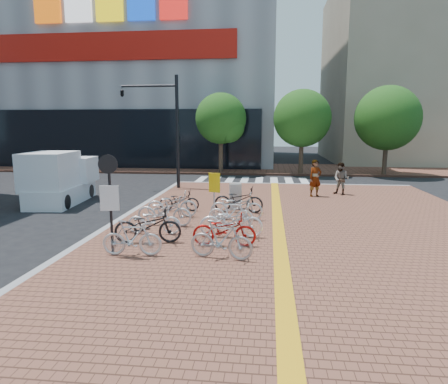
# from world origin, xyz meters

# --- Properties ---
(ground) EXTENTS (120.00, 120.00, 0.00)m
(ground) POSITION_xyz_m (0.00, 0.00, 0.00)
(ground) COLOR black
(ground) RESTS_ON ground
(sidewalk) EXTENTS (14.00, 34.00, 0.15)m
(sidewalk) POSITION_xyz_m (3.00, -5.00, 0.07)
(sidewalk) COLOR brown
(sidewalk) RESTS_ON ground
(tactile_strip) EXTENTS (0.40, 34.00, 0.01)m
(tactile_strip) POSITION_xyz_m (2.00, -5.00, 0.16)
(tactile_strip) COLOR gold
(tactile_strip) RESTS_ON sidewalk
(kerb_west) EXTENTS (0.25, 34.00, 0.15)m
(kerb_west) POSITION_xyz_m (-4.00, -5.00, 0.08)
(kerb_west) COLOR gray
(kerb_west) RESTS_ON ground
(kerb_north) EXTENTS (14.00, 0.25, 0.15)m
(kerb_north) POSITION_xyz_m (3.00, 12.00, 0.08)
(kerb_north) COLOR gray
(kerb_north) RESTS_ON ground
(far_sidewalk) EXTENTS (70.00, 8.00, 0.15)m
(far_sidewalk) POSITION_xyz_m (0.00, 21.00, 0.07)
(far_sidewalk) COLOR brown
(far_sidewalk) RESTS_ON ground
(department_store) EXTENTS (36.00, 24.27, 28.00)m
(department_store) POSITION_xyz_m (-15.99, 31.95, 13.98)
(department_store) COLOR gray
(department_store) RESTS_ON ground
(building_beige) EXTENTS (20.00, 18.00, 18.00)m
(building_beige) POSITION_xyz_m (18.00, 32.00, 9.00)
(building_beige) COLOR gray
(building_beige) RESTS_ON ground
(crosswalk) EXTENTS (7.50, 4.00, 0.01)m
(crosswalk) POSITION_xyz_m (0.50, 14.00, 0.01)
(crosswalk) COLOR silver
(crosswalk) RESTS_ON ground
(street_trees) EXTENTS (16.20, 4.60, 6.35)m
(street_trees) POSITION_xyz_m (5.04, 17.45, 4.10)
(street_trees) COLOR #38281E
(street_trees) RESTS_ON far_sidewalk
(bike_0) EXTENTS (1.66, 0.55, 0.99)m
(bike_0) POSITION_xyz_m (-2.03, -2.44, 0.64)
(bike_0) COLOR silver
(bike_0) RESTS_ON sidewalk
(bike_1) EXTENTS (2.09, 1.00, 1.06)m
(bike_1) POSITION_xyz_m (-1.97, -1.20, 0.68)
(bike_1) COLOR black
(bike_1) RESTS_ON sidewalk
(bike_2) EXTENTS (1.78, 0.67, 0.92)m
(bike_2) POSITION_xyz_m (-2.07, -0.22, 0.61)
(bike_2) COLOR white
(bike_2) RESTS_ON sidewalk
(bike_3) EXTENTS (2.04, 0.85, 1.04)m
(bike_3) POSITION_xyz_m (-2.02, 0.91, 0.67)
(bike_3) COLOR silver
(bike_3) RESTS_ON sidewalk
(bike_4) EXTENTS (2.00, 0.95, 1.01)m
(bike_4) POSITION_xyz_m (-2.08, 2.27, 0.66)
(bike_4) COLOR silver
(bike_4) RESTS_ON sidewalk
(bike_5) EXTENTS (1.69, 0.67, 0.87)m
(bike_5) POSITION_xyz_m (-2.05, 3.41, 0.59)
(bike_5) COLOR black
(bike_5) RESTS_ON sidewalk
(bike_6) EXTENTS (1.79, 0.81, 1.04)m
(bike_6) POSITION_xyz_m (0.41, -2.43, 0.67)
(bike_6) COLOR #A7A6AB
(bike_6) RESTS_ON sidewalk
(bike_7) EXTENTS (1.88, 0.69, 0.98)m
(bike_7) POSITION_xyz_m (0.36, -1.27, 0.64)
(bike_7) COLOR #9E0E0B
(bike_7) RESTS_ON sidewalk
(bike_8) EXTENTS (2.04, 0.77, 1.06)m
(bike_8) POSITION_xyz_m (0.47, -0.31, 0.68)
(bike_8) COLOR white
(bike_8) RESTS_ON sidewalk
(bike_9) EXTENTS (1.67, 0.70, 0.98)m
(bike_9) POSITION_xyz_m (0.33, 1.03, 0.64)
(bike_9) COLOR white
(bike_9) RESTS_ON sidewalk
(bike_10) EXTENTS (1.98, 0.71, 1.04)m
(bike_10) POSITION_xyz_m (0.45, 2.09, 0.67)
(bike_10) COLOR silver
(bike_10) RESTS_ON sidewalk
(bike_11) EXTENTS (2.05, 0.85, 1.05)m
(bike_11) POSITION_xyz_m (0.43, 3.40, 0.68)
(bike_11) COLOR black
(bike_11) RESTS_ON sidewalk
(pedestrian_a) EXTENTS (0.80, 0.68, 1.84)m
(pedestrian_a) POSITION_xyz_m (3.95, 7.57, 1.07)
(pedestrian_a) COLOR gray
(pedestrian_a) RESTS_ON sidewalk
(pedestrian_b) EXTENTS (1.01, 0.94, 1.65)m
(pedestrian_b) POSITION_xyz_m (5.34, 8.25, 0.98)
(pedestrian_b) COLOR #454D58
(pedestrian_b) RESTS_ON sidewalk
(utility_box) EXTENTS (0.56, 0.45, 1.08)m
(utility_box) POSITION_xyz_m (0.23, 4.10, 0.69)
(utility_box) COLOR #BBBCC0
(utility_box) RESTS_ON sidewalk
(yellow_sign) EXTENTS (0.45, 0.20, 1.72)m
(yellow_sign) POSITION_xyz_m (-0.45, 2.44, 1.34)
(yellow_sign) COLOR #B7B7BC
(yellow_sign) RESTS_ON sidewalk
(notice_sign) EXTENTS (0.51, 0.16, 2.76)m
(notice_sign) POSITION_xyz_m (-2.59, -2.47, 1.89)
(notice_sign) COLOR black
(notice_sign) RESTS_ON sidewalk
(traffic_light_pole) EXTENTS (3.36, 1.30, 6.26)m
(traffic_light_pole) POSITION_xyz_m (-4.95, 9.60, 4.47)
(traffic_light_pole) COLOR black
(traffic_light_pole) RESTS_ON sidewalk
(box_truck) EXTENTS (2.24, 4.43, 2.47)m
(box_truck) POSITION_xyz_m (-8.20, 5.18, 1.16)
(box_truck) COLOR white
(box_truck) RESTS_ON ground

